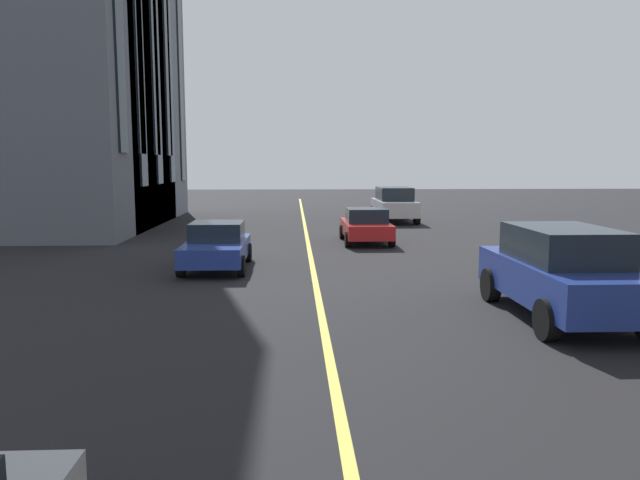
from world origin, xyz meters
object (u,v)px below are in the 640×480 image
at_px(car_silver_far, 394,204).
at_px(car_red_parked_b, 366,225).
at_px(car_blue_oncoming, 562,272).
at_px(car_blue_mid, 217,246).

relative_size(car_silver_far, car_red_parked_b, 1.21).
height_order(car_silver_far, car_red_parked_b, car_silver_far).
xyz_separation_m(car_blue_oncoming, car_silver_far, (20.42, 0.00, 0.00)).
distance_m(car_blue_mid, car_red_parked_b, 7.69).
bearing_deg(car_red_parked_b, car_blue_mid, 137.36).
bearing_deg(car_blue_oncoming, car_silver_far, 0.00).
distance_m(car_silver_far, car_blue_mid, 16.26).
height_order(car_silver_far, car_blue_mid, car_silver_far).
height_order(car_blue_oncoming, car_silver_far, same).
xyz_separation_m(car_blue_oncoming, car_red_parked_b, (11.81, 2.58, -0.27)).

